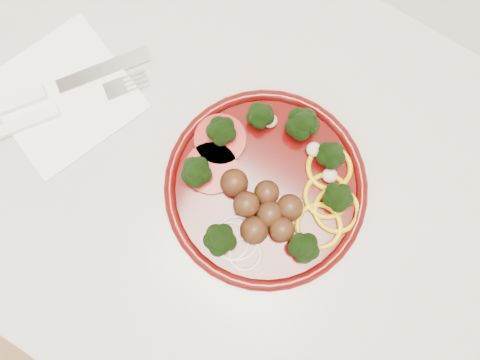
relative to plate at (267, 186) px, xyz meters
The scene contains 5 objects.
counter 0.47m from the plate, 162.90° to the right, with size 2.40×0.60×0.90m.
plate is the anchor object (origin of this frame).
napkin 0.28m from the plate, behind, with size 0.16×0.16×0.00m, color white.
knife 0.30m from the plate, behind, with size 0.14×0.19×0.01m.
fork 0.29m from the plate, 165.99° to the right, with size 0.13×0.17×0.01m.
Camera 1 is at (0.05, 1.62, 1.46)m, focal length 35.00 mm.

